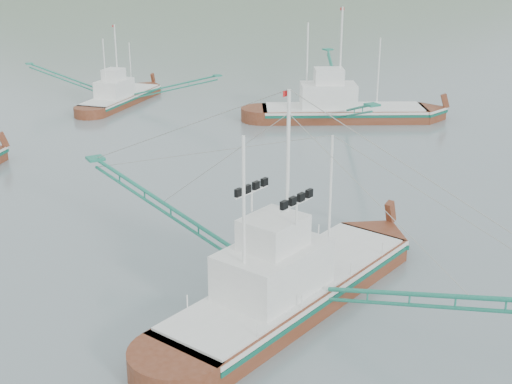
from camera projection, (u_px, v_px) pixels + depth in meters
ground at (314, 285)px, 36.41m from camera, size 1200.00×1200.00×0.00m
main_boat at (291, 261)px, 33.69m from camera, size 16.02×27.07×11.44m
bg_boat_right at (343, 96)px, 68.57m from camera, size 17.87×26.70×11.59m
bg_boat_far at (120, 86)px, 75.49m from camera, size 17.96×19.05×9.02m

